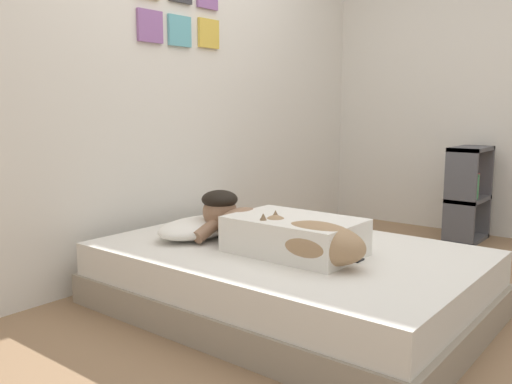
{
  "coord_description": "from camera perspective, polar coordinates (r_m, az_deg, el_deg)",
  "views": [
    {
      "loc": [
        -2.53,
        -1.2,
        1.06
      ],
      "look_at": [
        -0.18,
        0.66,
        0.59
      ],
      "focal_mm": 37.99,
      "sensor_mm": 36.0,
      "label": 1
    }
  ],
  "objects": [
    {
      "name": "pillow",
      "position": [
        3.05,
        -6.16,
        -3.75
      ],
      "size": [
        0.52,
        0.32,
        0.11
      ],
      "primitive_type": "ellipsoid",
      "color": "white",
      "rests_on": "bed"
    },
    {
      "name": "back_wall",
      "position": [
        3.7,
        -8.55,
        11.85
      ],
      "size": [
        4.26,
        0.12,
        2.5
      ],
      "color": "silver",
      "rests_on": "ground"
    },
    {
      "name": "dog",
      "position": [
        2.55,
        5.91,
        -5.18
      ],
      "size": [
        0.26,
        0.57,
        0.21
      ],
      "color": "#9E7A56",
      "rests_on": "bed"
    },
    {
      "name": "bed",
      "position": [
        2.89,
        3.33,
        -9.07
      ],
      "size": [
        1.31,
        1.94,
        0.34
      ],
      "color": "gray",
      "rests_on": "ground"
    },
    {
      "name": "side_wall_right",
      "position": [
        4.92,
        21.94,
        10.55
      ],
      "size": [
        0.1,
        5.87,
        2.5
      ],
      "primitive_type": "cube",
      "color": "silver",
      "rests_on": "ground"
    },
    {
      "name": "bookshelf",
      "position": [
        4.58,
        21.39,
        -0.13
      ],
      "size": [
        0.45,
        0.24,
        0.75
      ],
      "color": "#4C4C51",
      "rests_on": "ground"
    },
    {
      "name": "coffee_cup",
      "position": [
        3.15,
        -2.84,
        -3.61
      ],
      "size": [
        0.13,
        0.09,
        0.07
      ],
      "color": "teal",
      "rests_on": "bed"
    },
    {
      "name": "ground_plane",
      "position": [
        3.0,
        12.37,
        -11.95
      ],
      "size": [
        12.51,
        12.51,
        0.0
      ],
      "primitive_type": "plane",
      "color": "#8C6B4C"
    },
    {
      "name": "person_lying",
      "position": [
        2.78,
        1.71,
        -3.86
      ],
      "size": [
        0.43,
        0.92,
        0.27
      ],
      "color": "silver",
      "rests_on": "bed"
    },
    {
      "name": "cell_phone",
      "position": [
        2.65,
        9.67,
        -6.89
      ],
      "size": [
        0.07,
        0.14,
        0.01
      ],
      "primitive_type": "cube",
      "color": "black",
      "rests_on": "bed"
    }
  ]
}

